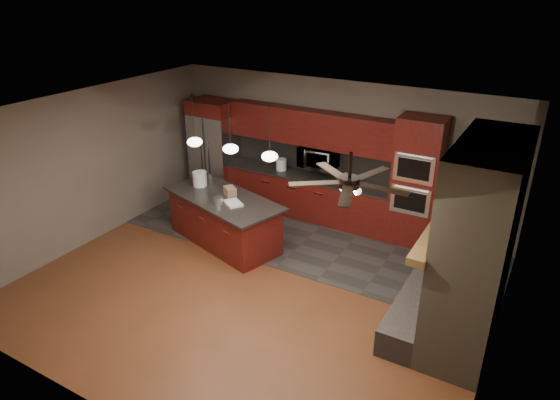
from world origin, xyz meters
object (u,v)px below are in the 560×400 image
Objects in this scene: refrigerator at (215,150)px; paint_can at (218,200)px; white_bucket at (200,179)px; microwave at (318,157)px; oven_tower at (416,182)px; cardboard_box at (230,191)px; counter_box at (347,179)px; counter_bucket at (281,164)px; paint_tray at (233,203)px; kitchen_island at (224,220)px.

paint_can is at bearing -52.01° from refrigerator.
microwave is at bearing 43.36° from white_bucket.
oven_tower is 3.35m from cardboard_box.
counter_box is at bearing -8.40° from microwave.
cardboard_box is (-0.95, -1.68, -0.30)m from microwave.
counter_box is at bearing 77.61° from cardboard_box.
paint_can is at bearing -113.96° from microwave.
oven_tower is at bearing -0.15° from counter_bucket.
cardboard_box is 2.27m from counter_box.
oven_tower is at bearing 62.48° from cardboard_box.
refrigerator is 9.15× the size of cardboard_box.
counter_box is (1.49, -0.05, -0.01)m from counter_bucket.
refrigerator is at bearing 127.99° from paint_can.
white_bucket is at bearing -167.01° from paint_tray.
refrigerator reaches higher than kitchen_island.
paint_can is 0.48× the size of paint_tray.
kitchen_island is at bearing -118.90° from microwave.
kitchen_island is at bearing -96.29° from counter_bucket.
paint_tray is at bearing -108.85° from microwave.
oven_tower is 1.98m from microwave.
cardboard_box is (1.49, -1.55, -0.10)m from refrigerator.
microwave is 2.12m from paint_tray.
kitchen_island is at bearing -136.28° from counter_box.
counter_bucket reaches higher than paint_tray.
oven_tower is 3.25× the size of microwave.
microwave is 0.34× the size of refrigerator.
paint_can is 2.54m from counter_box.
white_bucket is 0.75m from cardboard_box.
counter_bucket is (-2.79, 0.01, -0.17)m from oven_tower.
microwave is 2.60× the size of white_bucket.
cardboard_box is (-0.03, 0.40, 0.02)m from paint_can.
cardboard_box is at bearing 93.84° from paint_can.
paint_tray is 2.31m from counter_box.
cardboard_box is at bearing -94.88° from counter_bucket.
paint_can is at bearing -93.16° from counter_bucket.
microwave is at bearing 169.65° from counter_box.
counter_box is (1.63, 1.58, 0.01)m from cardboard_box.
white_bucket is 1.18× the size of cardboard_box.
oven_tower is 8.46× the size of white_bucket.
refrigerator is at bearing -177.15° from counter_bucket.
refrigerator is at bearing -179.04° from oven_tower.
white_bucket is 0.91m from paint_can.
cardboard_box reaches higher than paint_can.
paint_tray is 1.51× the size of counter_bucket.
paint_can is at bearing -55.30° from kitchen_island.
refrigerator is 0.86× the size of kitchen_island.
white_bucket reaches higher than kitchen_island.
kitchen_island is at bearing -17.82° from white_bucket.
refrigerator is 2.31m from kitchen_island.
microwave is 0.29× the size of kitchen_island.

